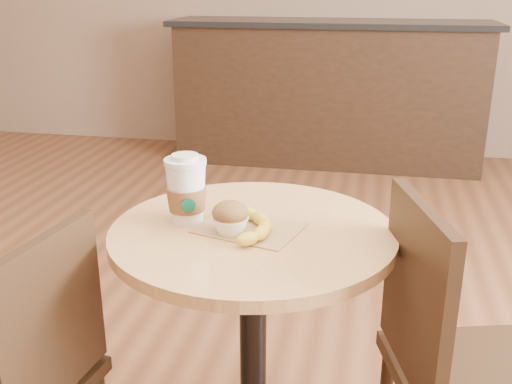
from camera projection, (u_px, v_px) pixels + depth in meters
cafe_table at (253, 306)px, 1.54m from camera, size 0.70×0.70×0.75m
chair_left at (21, 381)px, 1.38m from camera, size 0.41×0.41×0.83m
chair_right at (456, 363)px, 1.39m from camera, size 0.48×0.48×0.88m
service_counter at (328, 92)px, 4.45m from camera, size 2.30×0.65×1.04m
kraft_bag at (250, 228)px, 1.46m from camera, size 0.28×0.24×0.00m
coffee_cup at (186, 192)px, 1.48m from camera, size 0.10×0.11×0.17m
muffin at (230, 218)px, 1.42m from camera, size 0.09×0.09×0.08m
banana at (244, 225)px, 1.43m from camera, size 0.23×0.26×0.03m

